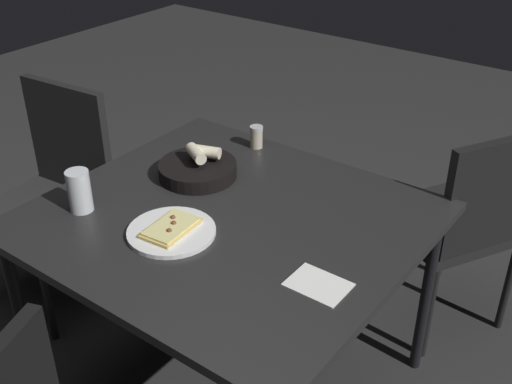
{
  "coord_description": "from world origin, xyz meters",
  "views": [
    {
      "loc": [
        -1.06,
        1.28,
        1.77
      ],
      "look_at": [
        -0.06,
        -0.07,
        0.79
      ],
      "focal_mm": 44.26,
      "sensor_mm": 36.0,
      "label": 1
    }
  ],
  "objects_px": {
    "chair_spare": "(464,217)",
    "dining_table": "(227,230)",
    "pizza_plate": "(171,231)",
    "chair_near": "(54,185)",
    "beer_glass": "(80,193)",
    "bread_basket": "(198,168)",
    "pepper_shaker": "(256,138)"
  },
  "relations": [
    {
      "from": "chair_near",
      "to": "pepper_shaker",
      "type": "bearing_deg",
      "value": -147.75
    },
    {
      "from": "beer_glass",
      "to": "chair_near",
      "type": "height_order",
      "value": "chair_near"
    },
    {
      "from": "pepper_shaker",
      "to": "dining_table",
      "type": "bearing_deg",
      "value": 115.85
    },
    {
      "from": "chair_near",
      "to": "chair_spare",
      "type": "height_order",
      "value": "chair_near"
    },
    {
      "from": "bread_basket",
      "to": "pepper_shaker",
      "type": "xyz_separation_m",
      "value": [
        -0.03,
        -0.3,
        0.01
      ]
    },
    {
      "from": "bread_basket",
      "to": "chair_spare",
      "type": "bearing_deg",
      "value": -141.01
    },
    {
      "from": "pizza_plate",
      "to": "beer_glass",
      "type": "bearing_deg",
      "value": 12.22
    },
    {
      "from": "pizza_plate",
      "to": "beer_glass",
      "type": "xyz_separation_m",
      "value": [
        0.32,
        0.07,
        0.05
      ]
    },
    {
      "from": "pizza_plate",
      "to": "pepper_shaker",
      "type": "relative_size",
      "value": 3.14
    },
    {
      "from": "pizza_plate",
      "to": "chair_near",
      "type": "height_order",
      "value": "chair_near"
    },
    {
      "from": "chair_near",
      "to": "bread_basket",
      "type": "bearing_deg",
      "value": -168.59
    },
    {
      "from": "pizza_plate",
      "to": "chair_near",
      "type": "bearing_deg",
      "value": -12.36
    },
    {
      "from": "beer_glass",
      "to": "chair_near",
      "type": "distance_m",
      "value": 0.63
    },
    {
      "from": "chair_spare",
      "to": "dining_table",
      "type": "bearing_deg",
      "value": 55.88
    },
    {
      "from": "bread_basket",
      "to": "beer_glass",
      "type": "height_order",
      "value": "beer_glass"
    },
    {
      "from": "pepper_shaker",
      "to": "chair_near",
      "type": "xyz_separation_m",
      "value": [
        0.69,
        0.44,
        -0.24
      ]
    },
    {
      "from": "pizza_plate",
      "to": "bread_basket",
      "type": "bearing_deg",
      "value": -61.54
    },
    {
      "from": "chair_near",
      "to": "chair_spare",
      "type": "xyz_separation_m",
      "value": [
        -1.42,
        -0.75,
        0.0
      ]
    },
    {
      "from": "beer_glass",
      "to": "pizza_plate",
      "type": "bearing_deg",
      "value": -167.78
    },
    {
      "from": "dining_table",
      "to": "chair_near",
      "type": "height_order",
      "value": "chair_near"
    },
    {
      "from": "dining_table",
      "to": "bread_basket",
      "type": "relative_size",
      "value": 4.24
    },
    {
      "from": "bread_basket",
      "to": "beer_glass",
      "type": "xyz_separation_m",
      "value": [
        0.15,
        0.39,
        0.03
      ]
    },
    {
      "from": "dining_table",
      "to": "pepper_shaker",
      "type": "xyz_separation_m",
      "value": [
        0.22,
        -0.45,
        0.09
      ]
    },
    {
      "from": "pizza_plate",
      "to": "pepper_shaker",
      "type": "bearing_deg",
      "value": -76.9
    },
    {
      "from": "pizza_plate",
      "to": "chair_spare",
      "type": "height_order",
      "value": "chair_spare"
    },
    {
      "from": "bread_basket",
      "to": "chair_near",
      "type": "xyz_separation_m",
      "value": [
        0.67,
        0.13,
        -0.23
      ]
    },
    {
      "from": "beer_glass",
      "to": "chair_near",
      "type": "bearing_deg",
      "value": -26.07
    },
    {
      "from": "pizza_plate",
      "to": "chair_spare",
      "type": "bearing_deg",
      "value": -122.07
    },
    {
      "from": "pizza_plate",
      "to": "chair_spare",
      "type": "xyz_separation_m",
      "value": [
        -0.58,
        -0.93,
        -0.21
      ]
    },
    {
      "from": "pizza_plate",
      "to": "bread_basket",
      "type": "distance_m",
      "value": 0.36
    },
    {
      "from": "bread_basket",
      "to": "pepper_shaker",
      "type": "distance_m",
      "value": 0.3
    },
    {
      "from": "chair_spare",
      "to": "bread_basket",
      "type": "bearing_deg",
      "value": 38.99
    }
  ]
}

